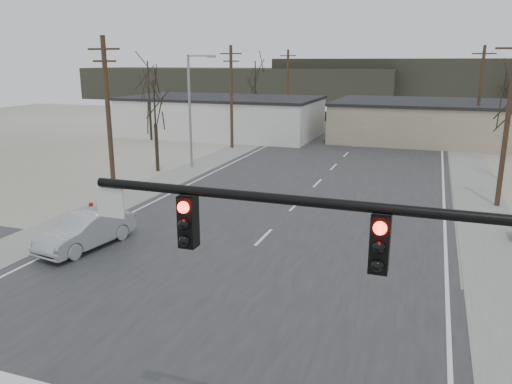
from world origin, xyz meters
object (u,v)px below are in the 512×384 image
Objects in this scene: car_far_a at (395,132)px; fire_hydrant at (91,209)px; sedan_crossing at (86,230)px; traffic_signal_mast at (445,306)px; car_far_b at (328,115)px.

fire_hydrant is at bearing 90.20° from car_far_a.
sedan_crossing is at bearing -55.12° from fire_hydrant.
traffic_signal_mast is 1.64× the size of car_far_a.
car_far_a is at bearing 83.50° from sedan_crossing.
traffic_signal_mast is at bearing 116.63° from car_far_a.
car_far_a is at bearing 94.98° from traffic_signal_mast.
car_far_b is (-15.30, 65.72, -3.97)m from traffic_signal_mast.
fire_hydrant is at bearing -103.53° from car_far_b.
fire_hydrant is 4.95m from sedan_crossing.
traffic_signal_mast is 18.73m from sedan_crossing.
sedan_crossing is 40.66m from car_far_a.
sedan_crossing reaches higher than car_far_a.
sedan_crossing is 1.28× the size of car_far_b.
traffic_signal_mast is 10.29× the size of fire_hydrant.
sedan_crossing reaches higher than fire_hydrant.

